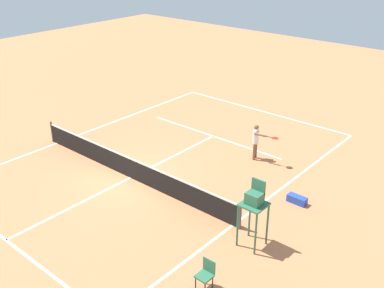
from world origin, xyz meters
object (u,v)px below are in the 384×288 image
at_px(player_serving, 257,139).
at_px(equipment_bag, 297,199).
at_px(courtside_chair_near, 206,273).
at_px(umpire_chair, 254,203).
at_px(tennis_ball, 258,187).

bearing_deg(player_serving, equipment_bag, 46.28).
relative_size(player_serving, courtside_chair_near, 1.77).
height_order(player_serving, umpire_chair, umpire_chair).
bearing_deg(courtside_chair_near, player_serving, -66.25).
relative_size(player_serving, umpire_chair, 0.70).
distance_m(player_serving, equipment_bag, 3.99).
relative_size(tennis_ball, equipment_bag, 0.09).
height_order(tennis_ball, equipment_bag, equipment_bag).
bearing_deg(umpire_chair, tennis_ball, -60.36).
bearing_deg(tennis_ball, player_serving, -54.25).
bearing_deg(equipment_bag, tennis_ball, 0.83).
bearing_deg(equipment_bag, courtside_chair_near, 92.30).
relative_size(umpire_chair, equipment_bag, 3.17).
bearing_deg(tennis_ball, equipment_bag, -179.17).
distance_m(player_serving, umpire_chair, 6.40).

